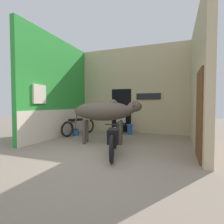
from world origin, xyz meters
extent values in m
plane|color=gray|center=(0.00, 0.00, 0.00)|extent=(30.00, 30.00, 0.00)
cube|color=green|center=(-2.55, 2.02, 1.96)|extent=(0.18, 4.05, 3.92)
cube|color=silver|center=(-2.45, 2.02, 0.55)|extent=(0.03, 4.05, 1.10)
cube|color=silver|center=(-2.43, 0.89, 1.65)|extent=(0.08, 0.56, 0.64)
cube|color=#C6B289|center=(0.00, 4.14, 2.97)|extent=(4.91, 0.18, 1.90)
cube|color=#C6B289|center=(-1.72, 4.14, 1.01)|extent=(1.48, 0.18, 2.02)
cube|color=#C6B289|center=(1.21, 4.14, 1.01)|extent=(2.49, 0.18, 2.02)
cube|color=black|center=(-0.50, 4.50, 1.01)|extent=(0.95, 0.90, 2.02)
cube|color=black|center=(0.76, 4.03, 1.66)|extent=(1.07, 0.03, 0.28)
cube|color=#C6B289|center=(2.55, 2.02, 1.96)|extent=(0.18, 4.05, 3.92)
cube|color=brown|center=(2.44, 0.73, 1.05)|extent=(0.05, 1.00, 2.10)
ellipsoid|color=#4C4238|center=(-0.36, 1.53, 1.08)|extent=(2.03, 1.11, 0.64)
ellipsoid|color=#4C4238|center=(-0.03, 1.61, 1.34)|extent=(0.36, 0.34, 0.24)
cylinder|color=#4C4238|center=(0.50, 1.74, 1.13)|extent=(0.48, 0.40, 0.42)
ellipsoid|color=#4C4238|center=(0.66, 1.78, 1.23)|extent=(0.52, 0.40, 0.35)
cylinder|color=#4C4238|center=(-1.25, 1.32, 0.84)|extent=(0.15, 0.08, 0.69)
cylinder|color=#4C4238|center=(0.17, 1.86, 0.38)|extent=(0.11, 0.11, 0.77)
cylinder|color=#4C4238|center=(0.26, 1.49, 0.38)|extent=(0.11, 0.11, 0.77)
cylinder|color=#4C4238|center=(-0.99, 1.57, 0.38)|extent=(0.11, 0.11, 0.77)
cylinder|color=#4C4238|center=(-0.90, 1.21, 0.38)|extent=(0.11, 0.11, 0.77)
cone|color=#473D33|center=(0.59, 1.89, 1.36)|extent=(0.11, 0.18, 0.26)
cone|color=#473D33|center=(0.65, 1.66, 1.36)|extent=(0.11, 0.18, 0.26)
torus|color=black|center=(0.61, -0.22, 0.31)|extent=(0.25, 0.62, 0.62)
torus|color=black|center=(0.25, 1.00, 0.31)|extent=(0.25, 0.62, 0.62)
cube|color=black|center=(0.43, 0.39, 0.47)|extent=(0.46, 0.75, 0.28)
cube|color=black|center=(0.48, 0.21, 0.65)|extent=(0.41, 0.61, 0.09)
cylinder|color=black|center=(0.29, 0.87, 0.72)|extent=(0.57, 0.19, 0.03)
sphere|color=silver|center=(0.27, 0.95, 0.57)|extent=(0.15, 0.15, 0.15)
torus|color=black|center=(-2.14, 2.06, 0.31)|extent=(0.23, 0.63, 0.63)
torus|color=black|center=(-1.82, 3.32, 0.31)|extent=(0.23, 0.63, 0.63)
cube|color=#9E9993|center=(-1.98, 2.69, 0.48)|extent=(0.45, 0.76, 0.28)
cube|color=black|center=(-2.03, 2.50, 0.66)|extent=(0.39, 0.62, 0.09)
cylinder|color=black|center=(-1.86, 3.18, 0.73)|extent=(0.57, 0.17, 0.03)
sphere|color=silver|center=(-1.84, 3.27, 0.57)|extent=(0.15, 0.15, 0.15)
cube|color=#282833|center=(-0.38, 3.45, 0.22)|extent=(0.27, 0.14, 0.43)
cube|color=#282833|center=(-0.38, 3.54, 0.48)|extent=(0.27, 0.32, 0.11)
cube|color=beige|center=(-0.38, 3.61, 0.77)|extent=(0.38, 0.20, 0.57)
sphere|color=#937051|center=(-0.38, 3.61, 1.16)|extent=(0.20, 0.20, 0.20)
cylinder|color=#2856B2|center=(0.05, 3.54, 0.20)|extent=(0.22, 0.22, 0.40)
cylinder|color=#2856B2|center=(0.05, 3.54, 0.42)|extent=(0.31, 0.31, 0.04)
cylinder|color=#23669E|center=(-2.03, 2.50, 0.13)|extent=(0.26, 0.26, 0.26)
camera|label=1|loc=(1.94, -3.80, 1.29)|focal=28.00mm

